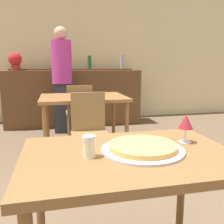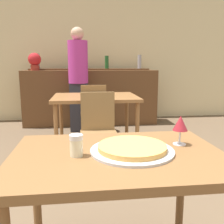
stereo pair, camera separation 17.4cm
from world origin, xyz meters
name	(u,v)px [view 2 (the right image)]	position (x,y,z in m)	size (l,w,h in m)	color
wall_back	(89,54)	(0.00, 4.35, 1.40)	(8.00, 0.05, 2.80)	beige
dining_table_near	(118,170)	(0.00, 0.00, 0.66)	(1.05, 0.73, 0.75)	brown
dining_table_far	(96,102)	(0.00, 2.11, 0.69)	(1.09, 0.84, 0.77)	brown
bar_counter	(91,97)	(0.00, 3.84, 0.54)	(2.60, 0.56, 1.07)	brown
bar_back_shelf	(91,67)	(0.01, 3.98, 1.13)	(2.39, 0.24, 0.32)	brown
chair_far_side_front	(99,127)	(0.00, 1.52, 0.50)	(0.40, 0.40, 0.88)	olive
chair_far_side_back	(94,109)	(0.00, 2.70, 0.50)	(0.40, 0.40, 0.88)	olive
pizza_tray	(132,149)	(0.07, 0.01, 0.77)	(0.42, 0.42, 0.04)	#B7B7BC
cheese_shaker	(76,145)	(-0.20, -0.02, 0.80)	(0.06, 0.06, 0.10)	beige
person_standing	(78,76)	(-0.23, 3.26, 0.98)	(0.34, 0.34, 1.80)	#2D2D38
wine_glass	(180,124)	(0.35, 0.09, 0.86)	(0.08, 0.08, 0.16)	silver
potted_plant	(35,61)	(-1.05, 3.79, 1.26)	(0.24, 0.24, 0.33)	maroon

